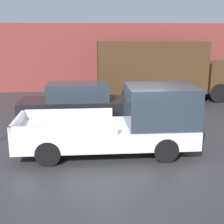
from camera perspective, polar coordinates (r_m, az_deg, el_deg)
ground_plane at (r=9.88m, az=3.34°, el=-7.94°), size 60.00×60.00×0.00m
building_wall at (r=20.42m, az=-0.93°, el=9.88°), size 28.00×0.15×4.32m
pickup_truck at (r=9.89m, az=2.76°, el=-1.86°), size 5.56×2.08×2.14m
car at (r=13.40m, az=-6.59°, el=1.76°), size 4.66×1.92×1.67m
delivery_truck at (r=17.92m, az=8.80°, el=7.85°), size 7.78×2.35×3.28m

